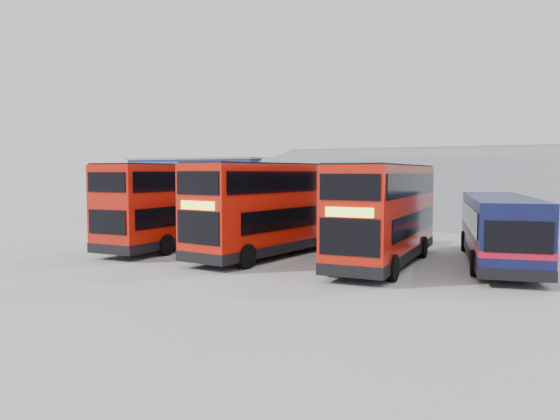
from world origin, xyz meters
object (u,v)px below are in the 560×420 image
(double_decker_centre, at_px, (273,210))
(double_decker_right, at_px, (385,215))
(single_decker_blue, at_px, (499,231))
(panel_van, at_px, (157,209))
(maintenance_shed, at_px, (479,190))
(office_block, at_px, (212,188))
(double_decker_left, at_px, (178,206))

(double_decker_centre, bearing_deg, double_decker_right, 6.61)
(double_decker_centre, height_order, double_decker_right, double_decker_centre)
(single_decker_blue, bearing_deg, panel_van, -29.90)
(double_decker_centre, relative_size, panel_van, 2.18)
(single_decker_blue, bearing_deg, double_decker_right, 15.24)
(maintenance_shed, bearing_deg, single_decker_blue, -81.55)
(maintenance_shed, height_order, double_decker_centre, maintenance_shed)
(office_block, distance_m, double_decker_centre, 22.96)
(maintenance_shed, relative_size, double_decker_left, 2.94)
(maintenance_shed, xyz_separation_m, double_decker_right, (-1.79, -19.79, -0.47))
(double_decker_left, distance_m, double_decker_right, 11.20)
(office_block, bearing_deg, maintenance_shed, 5.21)
(double_decker_right, xyz_separation_m, panel_van, (-21.15, 11.24, -1.02))
(double_decker_left, bearing_deg, single_decker_blue, -173.69)
(maintenance_shed, xyz_separation_m, panel_van, (-22.94, -8.55, -1.49))
(single_decker_blue, distance_m, panel_van, 27.15)
(double_decker_left, xyz_separation_m, single_decker_blue, (15.60, 1.56, -0.72))
(maintenance_shed, relative_size, single_decker_blue, 2.76)
(office_block, bearing_deg, double_decker_left, -62.37)
(maintenance_shed, height_order, double_decker_right, maintenance_shed)
(office_block, xyz_separation_m, panel_van, (-0.94, -6.54, -1.47))
(single_decker_blue, bearing_deg, maintenance_shed, -91.78)
(double_decker_left, relative_size, double_decker_right, 1.02)
(double_decker_left, height_order, panel_van, double_decker_left)
(office_block, bearing_deg, double_decker_right, -41.34)
(double_decker_right, distance_m, single_decker_blue, 4.94)
(office_block, relative_size, double_decker_centre, 1.16)
(double_decker_left, height_order, double_decker_centre, double_decker_centre)
(maintenance_shed, height_order, panel_van, maintenance_shed)
(double_decker_left, relative_size, panel_van, 2.13)
(double_decker_left, bearing_deg, maintenance_shed, -123.38)
(double_decker_left, bearing_deg, double_decker_right, 177.83)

